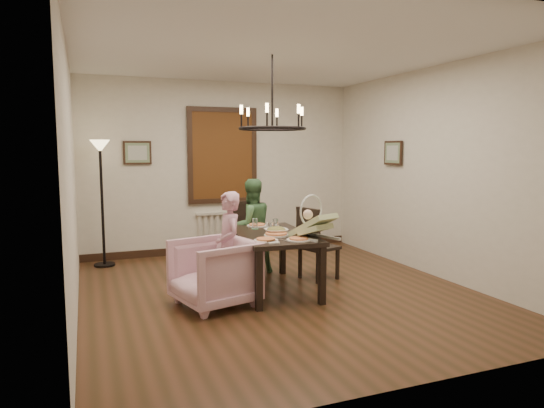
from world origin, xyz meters
TOP-DOWN VIEW (x-y plane):
  - room_shell at (0.00, 0.37)m, footprint 4.51×5.00m
  - dining_table at (-0.04, 0.12)m, footprint 0.95×1.56m
  - chair_far at (0.05, 1.37)m, footprint 0.45×0.45m
  - chair_right at (0.72, 0.37)m, footprint 0.53×0.53m
  - armchair at (-0.85, -0.19)m, footprint 0.99×0.97m
  - elderly_woman at (-0.65, -0.10)m, footprint 0.25×0.38m
  - seated_man at (-0.01, 0.99)m, footprint 0.56×0.46m
  - baby_bouncer at (0.26, -0.38)m, footprint 0.55×0.63m
  - salad_bowl at (-0.03, 0.03)m, footprint 0.33×0.33m
  - pizza_platter at (-0.07, -0.09)m, footprint 0.29×0.29m
  - drinking_glass at (-0.07, 0.09)m, footprint 0.07×0.07m
  - window_blinds at (0.00, 2.46)m, footprint 1.00×0.03m
  - radiator at (0.00, 2.48)m, footprint 0.92×0.12m
  - picture_back at (-1.35, 2.47)m, footprint 0.42×0.03m
  - picture_right at (2.21, 0.90)m, footprint 0.03×0.42m
  - floor_lamp at (-1.90, 2.15)m, footprint 0.30×0.30m
  - chandelier at (-0.04, 0.12)m, footprint 0.80×0.80m

SIDE VIEW (x-z plane):
  - radiator at x=0.00m, z-range 0.04..0.66m
  - armchair at x=-0.85m, z-range 0.00..0.74m
  - chair_far at x=0.05m, z-range 0.00..0.95m
  - chair_right at x=0.72m, z-range 0.00..0.97m
  - elderly_woman at x=-0.65m, z-range 0.00..1.03m
  - seated_man at x=-0.01m, z-range 0.00..1.08m
  - dining_table at x=-0.04m, z-range 0.27..0.97m
  - pizza_platter at x=-0.07m, z-range 0.70..0.74m
  - salad_bowl at x=-0.03m, z-range 0.70..0.78m
  - drinking_glass at x=-0.07m, z-range 0.70..0.84m
  - baby_bouncer at x=0.26m, z-range 0.70..1.05m
  - floor_lamp at x=-1.90m, z-range 0.00..1.80m
  - room_shell at x=0.00m, z-range -0.01..2.80m
  - window_blinds at x=0.00m, z-range 0.90..2.30m
  - picture_back at x=-1.35m, z-range 1.47..1.83m
  - picture_right at x=2.21m, z-range 1.47..1.83m
  - chandelier at x=-0.04m, z-range 1.93..1.97m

